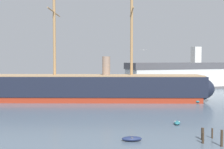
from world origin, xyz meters
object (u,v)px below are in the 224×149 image
at_px(dockside_warehouse_right, 180,75).
at_px(dinghy_near_centre, 177,123).
at_px(mooring_piling_midwater, 212,133).
at_px(mooring_piling_left_pair, 222,138).
at_px(seagull_in_flight, 144,50).
at_px(mooring_piling_nearest, 203,134).
at_px(mooring_piling_right_pair, 203,138).
at_px(tall_ship, 93,87).
at_px(dinghy_foreground_left, 132,139).
at_px(motorboat_alongside_stern, 195,100).
at_px(motorboat_distant_centre, 96,94).

bearing_deg(dockside_warehouse_right, dinghy_near_centre, -123.13).
bearing_deg(dinghy_near_centre, mooring_piling_midwater, -90.19).
height_order(dinghy_near_centre, mooring_piling_left_pair, mooring_piling_left_pair).
xyz_separation_m(mooring_piling_left_pair, seagull_in_flight, (-4.74, 14.73, 12.40)).
bearing_deg(mooring_piling_left_pair, dockside_warehouse_right, 61.25).
xyz_separation_m(mooring_piling_nearest, mooring_piling_midwater, (1.90, 0.22, -0.13)).
bearing_deg(mooring_piling_right_pair, tall_ship, 95.29).
distance_m(mooring_piling_midwater, seagull_in_flight, 17.98).
relative_size(dinghy_foreground_left, mooring_piling_left_pair, 1.39).
relative_size(motorboat_alongside_stern, dockside_warehouse_right, 0.10).
height_order(mooring_piling_right_pair, seagull_in_flight, seagull_in_flight).
distance_m(mooring_piling_nearest, mooring_piling_right_pair, 1.76).
bearing_deg(mooring_piling_left_pair, mooring_piling_nearest, 98.32).
height_order(motorboat_alongside_stern, motorboat_distant_centre, motorboat_alongside_stern).
height_order(tall_ship, motorboat_distant_centre, tall_ship).
xyz_separation_m(mooring_piling_left_pair, mooring_piling_right_pair, (-1.51, 2.00, -0.35)).
height_order(mooring_piling_nearest, dockside_warehouse_right, dockside_warehouse_right).
relative_size(tall_ship, motorboat_alongside_stern, 15.54).
xyz_separation_m(tall_ship, dinghy_near_centre, (7.03, -32.85, -3.59)).
relative_size(dinghy_foreground_left, dockside_warehouse_right, 0.06).
distance_m(motorboat_distant_centre, dockside_warehouse_right, 41.28).
height_order(mooring_piling_nearest, mooring_piling_right_pair, mooring_piling_nearest).
height_order(dinghy_foreground_left, mooring_piling_nearest, mooring_piling_nearest).
height_order(mooring_piling_left_pair, seagull_in_flight, seagull_in_flight).
bearing_deg(mooring_piling_left_pair, motorboat_alongside_stern, 59.26).
distance_m(motorboat_distant_centre, mooring_piling_left_pair, 58.50).
distance_m(motorboat_alongside_stern, mooring_piling_nearest, 36.83).
distance_m(mooring_piling_nearest, seagull_in_flight, 17.47).
bearing_deg(mooring_piling_nearest, motorboat_distant_centre, 90.81).
distance_m(tall_ship, mooring_piling_nearest, 43.10).
bearing_deg(mooring_piling_left_pair, seagull_in_flight, 107.85).
bearing_deg(seagull_in_flight, tall_ship, 91.55).
bearing_deg(mooring_piling_nearest, mooring_piling_midwater, 6.66).
distance_m(dinghy_foreground_left, motorboat_distant_centre, 53.02).
height_order(dinghy_near_centre, motorboat_distant_centre, motorboat_distant_centre).
distance_m(dinghy_foreground_left, seagull_in_flight, 16.70).
xyz_separation_m(tall_ship, mooring_piling_right_pair, (4.09, -44.13, -3.10)).
height_order(motorboat_distant_centre, dockside_warehouse_right, dockside_warehouse_right).
bearing_deg(motorboat_alongside_stern, motorboat_distant_centre, 131.13).
relative_size(motorboat_alongside_stern, mooring_piling_right_pair, 2.95).
bearing_deg(dinghy_near_centre, motorboat_distant_centre, 93.43).
relative_size(motorboat_distant_centre, mooring_piling_nearest, 1.95).
height_order(motorboat_distant_centre, seagull_in_flight, seagull_in_flight).
relative_size(dinghy_foreground_left, mooring_piling_midwater, 2.07).
xyz_separation_m(dinghy_foreground_left, motorboat_alongside_stern, (30.74, 27.63, 0.30)).
bearing_deg(mooring_piling_midwater, motorboat_distant_centre, 92.80).
height_order(motorboat_alongside_stern, mooring_piling_nearest, motorboat_alongside_stern).
xyz_separation_m(dinghy_foreground_left, dockside_warehouse_right, (48.74, 63.31, 4.99)).
relative_size(mooring_piling_nearest, seagull_in_flight, 1.70).
distance_m(motorboat_alongside_stern, mooring_piling_midwater, 35.60).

